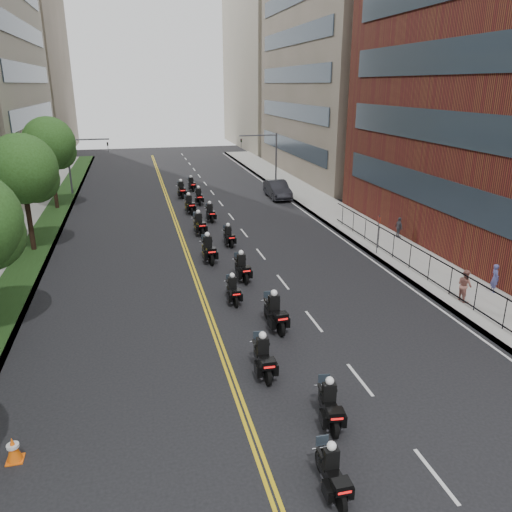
{
  "coord_description": "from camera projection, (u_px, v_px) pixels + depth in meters",
  "views": [
    {
      "loc": [
        -4.43,
        -9.75,
        10.48
      ],
      "look_at": [
        1.59,
        14.76,
        1.76
      ],
      "focal_mm": 35.0,
      "sensor_mm": 36.0,
      "label": 1
    }
  ],
  "objects": [
    {
      "name": "pedestrian_b",
      "position": [
        465.0,
        285.0,
        24.88
      ],
      "size": [
        0.64,
        0.81,
        1.65
      ],
      "primitive_type": "imported",
      "rotation": [
        0.0,
        0.0,
        1.59
      ],
      "color": "#985E53",
      "rests_on": "sidewalk_right"
    },
    {
      "name": "pedestrian_a",
      "position": [
        495.0,
        278.0,
        25.96
      ],
      "size": [
        0.48,
        0.63,
        1.53
      ],
      "primitive_type": "imported",
      "rotation": [
        0.0,
        0.0,
        1.34
      ],
      "color": "#464880",
      "rests_on": "sidewalk_right"
    },
    {
      "name": "motorcycle_6",
      "position": [
        208.0,
        250.0,
        30.91
      ],
      "size": [
        0.65,
        2.52,
        1.86
      ],
      "rotation": [
        0.0,
        0.0,
        0.07
      ],
      "color": "black",
      "rests_on": "ground"
    },
    {
      "name": "motorcycle_10",
      "position": [
        189.0,
        205.0,
        42.49
      ],
      "size": [
        0.69,
        2.42,
        1.78
      ],
      "rotation": [
        0.0,
        0.0,
        0.11
      ],
      "color": "black",
      "rests_on": "ground"
    },
    {
      "name": "motorcycle_7",
      "position": [
        229.0,
        237.0,
        34.01
      ],
      "size": [
        0.53,
        2.11,
        1.56
      ],
      "rotation": [
        0.0,
        0.0,
        0.07
      ],
      "color": "black",
      "rests_on": "ground"
    },
    {
      "name": "motorcycle_1",
      "position": [
        329.0,
        406.0,
        16.1
      ],
      "size": [
        0.66,
        2.21,
        1.63
      ],
      "rotation": [
        0.0,
        0.0,
        -0.13
      ],
      "color": "black",
      "rests_on": "ground"
    },
    {
      "name": "motorcycle_9",
      "position": [
        210.0,
        213.0,
        40.03
      ],
      "size": [
        0.52,
        2.22,
        1.64
      ],
      "rotation": [
        0.0,
        0.0,
        0.04
      ],
      "color": "black",
      "rests_on": "ground"
    },
    {
      "name": "sidewalk_right",
      "position": [
        354.0,
        224.0,
        39.0
      ],
      "size": [
        4.0,
        90.0,
        0.15
      ],
      "primitive_type": "cube",
      "color": "gray",
      "rests_on": "ground"
    },
    {
      "name": "motorcycle_5",
      "position": [
        242.0,
        268.0,
        27.99
      ],
      "size": [
        0.59,
        2.33,
        1.72
      ],
      "rotation": [
        0.0,
        0.0,
        0.06
      ],
      "color": "black",
      "rests_on": "ground"
    },
    {
      "name": "motorcycle_4",
      "position": [
        233.0,
        291.0,
        25.13
      ],
      "size": [
        0.48,
        2.08,
        1.54
      ],
      "rotation": [
        0.0,
        0.0,
        0.02
      ],
      "color": "black",
      "rests_on": "ground"
    },
    {
      "name": "ground",
      "position": [
        330.0,
        497.0,
        13.37
      ],
      "size": [
        160.0,
        160.0,
        0.0
      ],
      "primitive_type": "plane",
      "color": "black",
      "rests_on": "ground"
    },
    {
      "name": "motorcycle_0",
      "position": [
        332.0,
        474.0,
        13.35
      ],
      "size": [
        0.48,
        2.08,
        1.54
      ],
      "rotation": [
        0.0,
        0.0,
        -0.0
      ],
      "color": "black",
      "rests_on": "ground"
    },
    {
      "name": "grass_strip",
      "position": [
        37.0,
        245.0,
        33.73
      ],
      "size": [
        2.0,
        90.0,
        0.04
      ],
      "primitive_type": "cube",
      "color": "#1A3413",
      "rests_on": "sidewalk_left"
    },
    {
      "name": "traffic_signal_left",
      "position": [
        79.0,
        158.0,
        48.56
      ],
      "size": [
        4.09,
        0.2,
        5.6
      ],
      "color": "#3F3F44",
      "rests_on": "ground"
    },
    {
      "name": "sidewalk_left",
      "position": [
        24.0,
        247.0,
        33.58
      ],
      "size": [
        4.0,
        90.0,
        0.15
      ],
      "primitive_type": "cube",
      "color": "gray",
      "rests_on": "ground"
    },
    {
      "name": "building_right_tan",
      "position": [
        355.0,
        42.0,
        57.37
      ],
      "size": [
        15.11,
        28.0,
        30.0
      ],
      "color": "#766C56",
      "rests_on": "ground"
    },
    {
      "name": "motorcycle_2",
      "position": [
        263.0,
        358.0,
        18.82
      ],
      "size": [
        0.54,
        2.33,
        1.72
      ],
      "rotation": [
        0.0,
        0.0,
        -0.02
      ],
      "color": "black",
      "rests_on": "ground"
    },
    {
      "name": "building_right_far",
      "position": [
        281.0,
        68.0,
        85.56
      ],
      "size": [
        15.0,
        28.0,
        26.0
      ],
      "primitive_type": "cube",
      "color": "#B0A28E",
      "rests_on": "ground"
    },
    {
      "name": "iron_fence",
      "position": [
        440.0,
        274.0,
        26.57
      ],
      "size": [
        0.05,
        28.0,
        1.5
      ],
      "color": "black",
      "rests_on": "sidewalk_right"
    },
    {
      "name": "parked_sedan",
      "position": [
        277.0,
        189.0,
        48.18
      ],
      "size": [
        1.86,
        5.06,
        1.65
      ],
      "primitive_type": "imported",
      "rotation": [
        0.0,
        0.0,
        -0.02
      ],
      "color": "black",
      "rests_on": "ground"
    },
    {
      "name": "motorcycle_13",
      "position": [
        192.0,
        185.0,
        51.45
      ],
      "size": [
        0.61,
        2.16,
        1.6
      ],
      "rotation": [
        0.0,
        0.0,
        0.1
      ],
      "color": "black",
      "rests_on": "ground"
    },
    {
      "name": "motorcycle_3",
      "position": [
        275.0,
        314.0,
        22.39
      ],
      "size": [
        0.64,
        2.47,
        1.82
      ],
      "rotation": [
        0.0,
        0.0,
        0.07
      ],
      "color": "black",
      "rests_on": "ground"
    },
    {
      "name": "street_trees",
      "position": [
        6.0,
        191.0,
        26.28
      ],
      "size": [
        4.4,
        38.4,
        7.98
      ],
      "color": "black",
      "rests_on": "ground"
    },
    {
      "name": "building_left_far",
      "position": [
        6.0,
        66.0,
        75.75
      ],
      "size": [
        16.0,
        28.0,
        26.0
      ],
      "primitive_type": "cube",
      "color": "#766C56",
      "rests_on": "ground"
    },
    {
      "name": "traffic_cone",
      "position": [
        13.0,
        449.0,
        14.54
      ],
      "size": [
        0.48,
        0.48,
        0.8
      ],
      "color": "#F7600D",
      "rests_on": "ground"
    },
    {
      "name": "traffic_signal_right",
      "position": [
        267.0,
        152.0,
        52.86
      ],
      "size": [
        4.09,
        0.2,
        5.6
      ],
      "color": "#3F3F44",
      "rests_on": "ground"
    },
    {
      "name": "pedestrian_c",
      "position": [
        399.0,
        227.0,
        35.23
      ],
      "size": [
        0.36,
        0.86,
        1.46
      ],
      "primitive_type": "imported",
      "rotation": [
        0.0,
        0.0,
        1.58
      ],
      "color": "#44434B",
      "rests_on": "sidewalk_right"
    },
    {
      "name": "motorcycle_12",
      "position": [
        181.0,
        191.0,
        48.24
      ],
      "size": [
        0.6,
        2.48,
        1.83
      ],
      "rotation": [
        0.0,
        0.0,
        0.05
      ],
      "color": "black",
      "rests_on": "ground"
    },
    {
      "name": "motorcycle_11",
      "position": [
        199.0,
        197.0,
        45.66
      ],
      "size": [
        0.54,
        2.32,
        1.71
      ],
      "rotation": [
        0.0,
        0.0,
        -0.02
      ],
      "color": "black",
      "rests_on": "ground"
    },
    {
      "name": "motorcycle_8",
      "position": [
        199.0,
        225.0,
        36.51
      ],
      "size": [
        0.71,
        2.46,
        1.82
      ],
      "rotation": [
        0.0,
        0.0,
        0.11
      ],
      "color": "black",
      "rests_on": "ground"
    }
  ]
}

